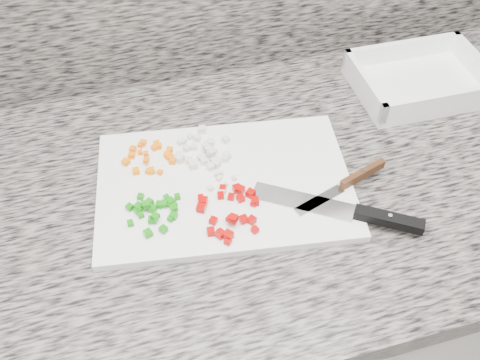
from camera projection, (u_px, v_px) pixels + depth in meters
name	position (u px, v px, depth m)	size (l,w,h in m)	color
cabinet	(228.00, 322.00, 1.21)	(3.92, 0.62, 0.86)	white
countertop	(223.00, 194.00, 0.87)	(3.96, 0.64, 0.04)	slate
cutting_board	(225.00, 185.00, 0.85)	(0.40, 0.27, 0.01)	white
carrot_pile	(151.00, 156.00, 0.88)	(0.09, 0.09, 0.01)	orange
onion_pile	(202.00, 152.00, 0.88)	(0.10, 0.10, 0.02)	beige
green_pepper_pile	(155.00, 210.00, 0.80)	(0.08, 0.09, 0.02)	#147E0B
red_pepper_pile	(230.00, 210.00, 0.80)	(0.10, 0.11, 0.02)	#AF0502
garlic_pile	(221.00, 183.00, 0.84)	(0.05, 0.05, 0.01)	beige
chef_knife	(359.00, 213.00, 0.80)	(0.23, 0.16, 0.02)	silver
paring_knife	(352.00, 180.00, 0.84)	(0.17, 0.07, 0.02)	silver
tray	(420.00, 81.00, 1.01)	(0.25, 0.18, 0.05)	white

